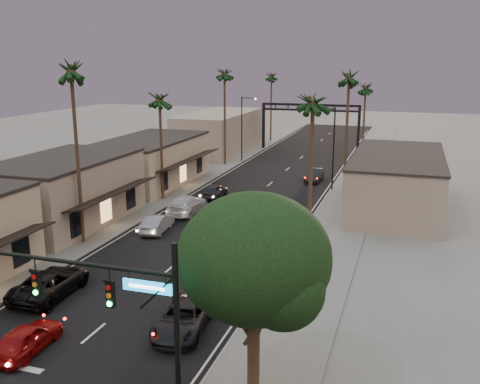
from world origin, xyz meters
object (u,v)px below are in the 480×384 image
Objects in this scene: palm_rc at (366,85)px; oncoming_pickup at (50,283)px; oncoming_red at (27,338)px; palm_far at (271,74)px; palm_lb at (71,66)px; streetlight_left at (244,124)px; palm_lc at (159,95)px; palm_rb at (349,74)px; palm_ld at (224,71)px; oncoming_silver at (157,223)px; arch at (310,115)px; corner_tree at (256,264)px; streetlight_right at (331,142)px; curbside_near at (183,318)px; palm_ra at (313,97)px; curbside_black at (249,280)px.

palm_rc is 2.12× the size of oncoming_pickup.
palm_far is at bearing -87.67° from oncoming_red.
palm_lb is 45.48m from palm_rc.
streetlight_left is 0.74× the size of palm_lc.
palm_rb is at bearing -90.00° from palm_rc.
palm_ld is at bearing 147.40° from palm_rb.
palm_ld reaches higher than palm_lc.
streetlight_left is 32.05m from oncoming_silver.
oncoming_red is 19.04m from oncoming_silver.
palm_lb is 3.44× the size of oncoming_silver.
palm_lc is at bearing -79.80° from oncoming_red.
oncoming_red is (6.25, -70.50, -10.74)m from palm_far.
corner_tree is at bearing -81.38° from arch.
streetlight_right is at bearing 149.24° from palm_rb.
streetlight_left is at bearing 97.68° from curbside_near.
palm_lb is 1.07× the size of palm_ld.
palm_ld is (-1.68, -3.00, 7.09)m from streetlight_left.
oncoming_pickup is (-13.61, -10.76, -10.64)m from palm_ra.
palm_ld is 1.16× the size of palm_rc.
arch is 12.96m from palm_far.
streetlight_right is 36.85m from palm_far.
streetlight_right is at bearing -32.79° from palm_ld.
palm_far is 52.86m from oncoming_silver.
corner_tree is 0.67× the size of palm_far.
curbside_near is at bearing -38.47° from palm_lb.
palm_lc reaches higher than oncoming_red.
oncoming_silver is (-13.05, -37.62, -9.74)m from palm_rc.
oncoming_red is (6.55, -14.50, -12.68)m from palm_lb.
streetlight_left reaches higher than curbside_near.
arch reaches higher than oncoming_silver.
oncoming_red is (-11.53, 0.05, -5.27)m from corner_tree.
palm_rc is at bearing -103.41° from oncoming_red.
corner_tree is 17.45m from palm_ra.
streetlight_right is 28.02m from curbside_black.
palm_ld is at bearing -152.38° from palm_rc.
palm_lc is 0.86× the size of palm_ld.
curbside_near is (12.95, -10.29, -12.67)m from palm_lb.
oncoming_pickup is at bearing 158.20° from corner_tree.
palm_far reaches higher than oncoming_silver.
arch is 1.69× the size of streetlight_right.
palm_rb reaches higher than curbside_near.
corner_tree is 12.68m from oncoming_red.
oncoming_pickup is at bearing -105.01° from palm_rc.
palm_lb reaches higher than streetlight_right.
palm_far is at bearing 104.14° from corner_tree.
palm_far is at bearing 89.69° from palm_lb.
arch is 2.92× the size of curbside_black.
palm_lc is at bearing 145.10° from palm_ra.
palm_lc reaches higher than oncoming_pickup.
palm_lb is at bearing -173.37° from palm_ra.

